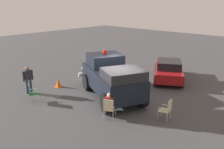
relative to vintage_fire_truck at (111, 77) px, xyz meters
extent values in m
plane|color=#424244|center=(-0.23, -0.64, -1.20)|extent=(60.00, 60.00, 0.00)
cylinder|color=black|center=(-0.23, 1.80, -0.68)|extent=(0.74, 1.07, 1.04)
cylinder|color=black|center=(1.56, 0.92, -0.68)|extent=(0.74, 1.07, 1.04)
cylinder|color=black|center=(-1.77, -1.34, -0.68)|extent=(0.74, 1.07, 1.04)
cylinder|color=black|center=(0.03, -2.22, -0.68)|extent=(0.74, 1.07, 1.04)
cube|color=black|center=(-0.10, -0.21, -0.15)|extent=(4.04, 5.32, 1.10)
cube|color=black|center=(1.15, 2.35, -0.28)|extent=(1.98, 1.58, 0.84)
cube|color=black|center=(0.40, 0.82, 0.75)|extent=(2.45, 2.36, 0.76)
cube|color=#232328|center=(-0.78, -1.60, 0.60)|extent=(2.51, 2.39, 0.60)
cube|color=silver|center=(1.35, 2.75, -0.28)|extent=(1.35, 0.74, 0.64)
cube|color=silver|center=(1.39, 2.84, -0.70)|extent=(2.10, 1.16, 0.24)
sphere|color=white|center=(0.65, 3.10, -0.20)|extent=(0.35, 0.35, 0.26)
sphere|color=white|center=(2.05, 2.41, -0.20)|extent=(0.35, 0.35, 0.26)
sphere|color=red|center=(0.40, 0.82, 1.25)|extent=(0.37, 0.37, 0.28)
cylinder|color=black|center=(5.80, 0.52, -0.86)|extent=(0.72, 0.57, 0.68)
cylinder|color=black|center=(6.65, -0.88, -0.86)|extent=(0.72, 0.57, 0.68)
cylinder|color=black|center=(3.32, -0.98, -0.86)|extent=(0.72, 0.57, 0.68)
cylinder|color=black|center=(4.17, -2.38, -0.86)|extent=(0.72, 0.57, 0.68)
cube|color=maroon|center=(4.98, -0.93, -0.58)|extent=(4.52, 3.72, 0.64)
cube|color=maroon|center=(6.22, -0.18, -0.22)|extent=(2.05, 2.13, 0.20)
cube|color=black|center=(4.73, -1.09, -0.02)|extent=(2.43, 2.32, 0.56)
cube|color=silver|center=(6.85, 0.20, -0.80)|extent=(1.12, 1.71, 0.20)
cylinder|color=#B7BABF|center=(-1.90, -1.53, -0.98)|extent=(0.04, 0.04, 0.44)
cylinder|color=#B7BABF|center=(-1.71, -1.93, -0.98)|extent=(0.04, 0.04, 0.44)
cylinder|color=#B7BABF|center=(-2.30, -1.72, -0.98)|extent=(0.04, 0.04, 0.44)
cylinder|color=#B7BABF|center=(-2.11, -2.11, -0.98)|extent=(0.04, 0.04, 0.44)
cube|color=beige|center=(-2.01, -1.82, -0.74)|extent=(0.64, 0.64, 0.04)
cube|color=beige|center=(-2.22, -1.92, -0.46)|extent=(0.24, 0.45, 0.56)
cube|color=#B7BABF|center=(-2.11, -1.60, -0.58)|extent=(0.41, 0.22, 0.03)
cube|color=#B7BABF|center=(-1.90, -2.04, -0.58)|extent=(0.41, 0.22, 0.03)
cylinder|color=#B7BABF|center=(-3.12, 2.72, -0.98)|extent=(0.04, 0.04, 0.44)
cylinder|color=#B7BABF|center=(-3.32, 2.33, -0.98)|extent=(0.04, 0.04, 0.44)
cylinder|color=#B7BABF|center=(-3.51, 2.92, -0.98)|extent=(0.04, 0.04, 0.44)
cylinder|color=#B7BABF|center=(-3.71, 2.53, -0.98)|extent=(0.04, 0.04, 0.44)
cube|color=#1E7F38|center=(-3.41, 2.63, -0.74)|extent=(0.65, 0.65, 0.04)
cube|color=#1E7F38|center=(-3.63, 2.73, -0.46)|extent=(0.25, 0.45, 0.56)
cube|color=#B7BABF|center=(-3.30, 2.84, -0.58)|extent=(0.41, 0.23, 0.03)
cube|color=#B7BABF|center=(-3.52, 2.41, -0.58)|extent=(0.41, 0.23, 0.03)
cylinder|color=#B7BABF|center=(-0.65, -3.64, -0.98)|extent=(0.03, 0.03, 0.44)
cylinder|color=#B7BABF|center=(-0.22, -3.56, -0.98)|extent=(0.03, 0.03, 0.44)
cylinder|color=#B7BABF|center=(-0.57, -4.07, -0.98)|extent=(0.03, 0.03, 0.44)
cylinder|color=#B7BABF|center=(-0.14, -3.99, -0.98)|extent=(0.03, 0.03, 0.44)
cube|color=beige|center=(-0.40, -3.81, -0.74)|extent=(0.56, 0.56, 0.04)
cube|color=beige|center=(-0.35, -4.05, -0.46)|extent=(0.48, 0.13, 0.56)
cube|color=#B7BABF|center=(-0.63, -3.86, -0.58)|extent=(0.12, 0.44, 0.03)
cube|color=#B7BABF|center=(-0.16, -3.77, -0.58)|extent=(0.12, 0.44, 0.03)
cylinder|color=#383842|center=(-1.80, -1.61, -0.97)|extent=(0.17, 0.17, 0.45)
cylinder|color=#383842|center=(-1.72, -1.79, -0.97)|extent=(0.17, 0.17, 0.45)
cube|color=#383842|center=(-1.95, -1.68, -0.69)|extent=(0.46, 0.32, 0.13)
cube|color=#383842|center=(-1.86, -1.86, -0.69)|extent=(0.46, 0.32, 0.13)
cube|color=maroon|center=(-2.09, -1.86, -0.39)|extent=(0.37, 0.46, 0.54)
sphere|color=beige|center=(-2.07, -1.85, -0.02)|extent=(0.29, 0.29, 0.22)
cylinder|color=#2D334C|center=(-2.86, 3.95, -0.76)|extent=(0.16, 0.16, 0.88)
cylinder|color=#2D334C|center=(-3.08, 3.96, -0.76)|extent=(0.16, 0.16, 0.88)
cube|color=#26262D|center=(-2.97, 3.96, -0.04)|extent=(0.43, 0.28, 0.56)
cylinder|color=#26262D|center=(-2.70, 3.94, -0.10)|extent=(0.11, 0.11, 0.60)
cylinder|color=#26262D|center=(-3.24, 3.97, -0.10)|extent=(0.11, 0.11, 0.60)
sphere|color=#9E704C|center=(-2.97, 3.96, 0.36)|extent=(0.24, 0.24, 0.23)
cube|color=orange|center=(-1.14, 3.56, -1.18)|extent=(0.40, 0.40, 0.04)
cone|color=orange|center=(-1.14, 3.56, -0.86)|extent=(0.32, 0.32, 0.60)
camera|label=1|loc=(-9.56, -8.87, 4.18)|focal=38.28mm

